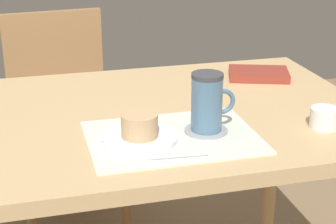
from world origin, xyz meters
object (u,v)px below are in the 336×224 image
sugar_bowl (324,118)px  small_book (259,74)px  pastry (140,125)px  wooden_chair (63,113)px  pastry_plate (140,139)px  coffee_mug (208,102)px  dining_table (132,142)px

sugar_bowl → small_book: bearing=89.1°
pastry → small_book: 0.60m
wooden_chair → pastry: size_ratio=10.27×
pastry → small_book: size_ratio=0.46×
small_book → pastry_plate: bearing=-120.8°
sugar_bowl → coffee_mug: bearing=172.0°
dining_table → small_book: size_ratio=6.98×
pastry → dining_table: bearing=84.4°
pastry → coffee_mug: (0.17, 0.01, 0.04)m
coffee_mug → small_book: coffee_mug is taller
coffee_mug → pastry: bearing=-175.2°
wooden_chair → pastry: (0.11, -0.92, 0.31)m
sugar_bowl → small_book: 0.41m
dining_table → small_book: 0.49m
dining_table → pastry: (-0.02, -0.18, 0.12)m
wooden_chair → coffee_mug: coffee_mug is taller
wooden_chair → pastry: 0.98m
pastry → coffee_mug: coffee_mug is taller
coffee_mug → sugar_bowl: bearing=-8.0°
coffee_mug → sugar_bowl: coffee_mug is taller
dining_table → pastry_plate: pastry_plate is taller
pastry_plate → small_book: bearing=39.9°
wooden_chair → sugar_bowl: 1.14m
dining_table → coffee_mug: coffee_mug is taller
dining_table → wooden_chair: wooden_chair is taller
dining_table → sugar_bowl: 0.49m
dining_table → pastry: bearing=-95.6°
wooden_chair → small_book: 0.83m
pastry_plate → pastry: pastry is taller
pastry → small_book: pastry is taller
pastry_plate → small_book: small_book is taller
dining_table → small_book: (0.44, 0.20, 0.09)m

